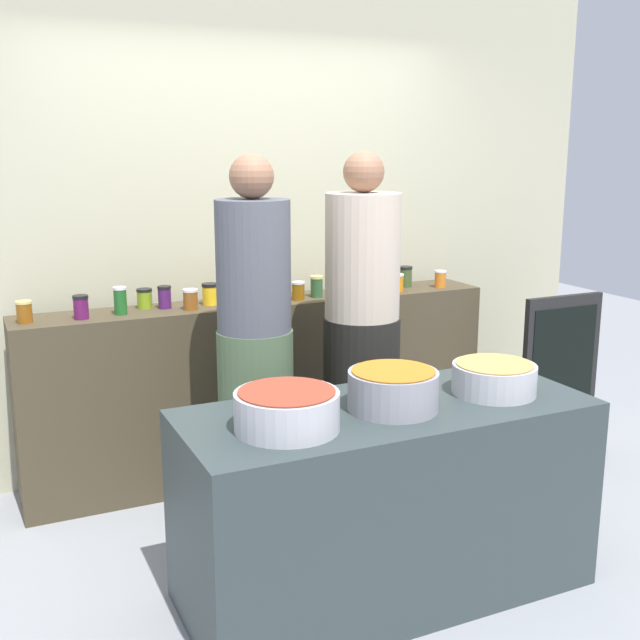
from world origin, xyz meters
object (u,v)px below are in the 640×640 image
(preserve_jar_3, at_px, (145,298))
(cooking_pot_left, at_px, (287,411))
(preserve_jar_8, at_px, (250,288))
(cooking_pot_center, at_px, (392,390))
(chalkboard_sign, at_px, (560,374))
(cooking_pot_right, at_px, (494,379))
(preserve_jar_7, at_px, (236,291))
(preserve_jar_2, at_px, (120,301))
(cook_with_tongs, at_px, (255,365))
(preserve_jar_0, at_px, (24,312))
(preserve_jar_15, at_px, (440,279))
(preserve_jar_5, at_px, (191,299))
(cook_in_cap, at_px, (361,352))
(preserve_jar_1, at_px, (81,307))
(preserve_jar_9, at_px, (298,291))
(preserve_jar_14, at_px, (405,276))
(preserve_jar_11, at_px, (345,286))
(preserve_jar_10, at_px, (317,286))
(preserve_jar_4, at_px, (165,297))
(preserve_jar_6, at_px, (210,294))
(preserve_jar_13, at_px, (397,283))
(preserve_jar_12, at_px, (375,279))

(preserve_jar_3, relative_size, cooking_pot_left, 0.27)
(preserve_jar_8, height_order, cooking_pot_left, preserve_jar_8)
(preserve_jar_8, relative_size, cooking_pot_center, 0.37)
(cooking_pot_center, bearing_deg, chalkboard_sign, 28.16)
(preserve_jar_8, distance_m, cooking_pot_right, 1.61)
(preserve_jar_7, height_order, cooking_pot_center, preserve_jar_7)
(preserve_jar_2, xyz_separation_m, cook_with_tongs, (0.51, -0.60, -0.25))
(preserve_jar_0, distance_m, preserve_jar_15, 2.39)
(preserve_jar_0, xyz_separation_m, preserve_jar_5, (0.82, -0.04, 0.00))
(cook_in_cap, bearing_deg, cooking_pot_center, -109.92)
(preserve_jar_1, xyz_separation_m, cooking_pot_center, (0.99, -1.38, -0.17))
(preserve_jar_9, distance_m, preserve_jar_15, 0.95)
(preserve_jar_5, distance_m, preserve_jar_14, 1.39)
(preserve_jar_7, xyz_separation_m, cooking_pot_center, (0.16, -1.43, -0.17))
(preserve_jar_5, relative_size, chalkboard_sign, 0.11)
(preserve_jar_1, xyz_separation_m, preserve_jar_14, (1.94, 0.10, 0.00))
(preserve_jar_2, distance_m, preserve_jar_11, 1.28)
(preserve_jar_0, height_order, preserve_jar_11, preserve_jar_0)
(preserve_jar_1, xyz_separation_m, cooking_pot_right, (1.49, -1.39, -0.18))
(preserve_jar_5, xyz_separation_m, cook_with_tongs, (0.15, -0.56, -0.23))
(cook_with_tongs, bearing_deg, preserve_jar_10, 44.97)
(preserve_jar_1, height_order, preserve_jar_5, preserve_jar_1)
(preserve_jar_7, distance_m, cook_in_cap, 0.81)
(preserve_jar_14, relative_size, cook_with_tongs, 0.07)
(preserve_jar_4, relative_size, preserve_jar_8, 0.89)
(preserve_jar_14, xyz_separation_m, cook_in_cap, (-0.66, -0.68, -0.24))
(preserve_jar_7, bearing_deg, cook_in_cap, -54.33)
(preserve_jar_10, distance_m, preserve_jar_11, 0.17)
(preserve_jar_6, xyz_separation_m, cooking_pot_center, (0.30, -1.45, -0.16))
(cook_in_cap, height_order, chalkboard_sign, cook_in_cap)
(preserve_jar_3, xyz_separation_m, preserve_jar_15, (1.78, -0.14, -0.00))
(preserve_jar_2, bearing_deg, preserve_jar_8, 7.13)
(preserve_jar_11, xyz_separation_m, chalkboard_sign, (1.24, -0.46, -0.56))
(preserve_jar_7, bearing_deg, preserve_jar_3, 171.13)
(preserve_jar_9, xyz_separation_m, preserve_jar_13, (0.64, -0.00, 0.00))
(preserve_jar_9, distance_m, preserve_jar_10, 0.14)
(preserve_jar_3, relative_size, cooking_pot_right, 0.30)
(preserve_jar_0, relative_size, preserve_jar_12, 0.83)
(preserve_jar_5, distance_m, preserve_jar_12, 1.16)
(preserve_jar_4, height_order, preserve_jar_15, preserve_jar_4)
(cook_with_tongs, bearing_deg, cooking_pot_right, -46.06)
(preserve_jar_5, bearing_deg, preserve_jar_1, 178.44)
(preserve_jar_5, relative_size, cooking_pot_center, 0.30)
(preserve_jar_11, xyz_separation_m, preserve_jar_14, (0.47, 0.09, 0.01))
(preserve_jar_4, distance_m, chalkboard_sign, 2.41)
(preserve_jar_8, xyz_separation_m, preserve_jar_14, (1.01, -0.02, -0.00))
(preserve_jar_10, height_order, cooking_pot_left, preserve_jar_10)
(preserve_jar_1, height_order, preserve_jar_6, preserve_jar_1)
(preserve_jar_1, relative_size, preserve_jar_15, 1.16)
(preserve_jar_5, height_order, cook_in_cap, cook_in_cap)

